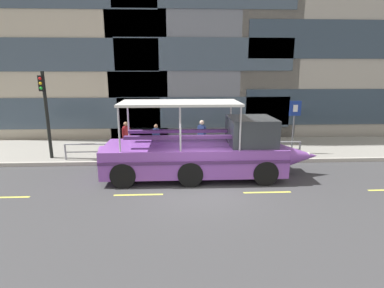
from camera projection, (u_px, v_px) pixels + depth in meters
The scene contains 12 objects.
ground_plane at pixel (202, 187), 11.74m from camera, with size 120.00×120.00×0.00m, color #3D3D3F.
sidewalk at pixel (194, 149), 17.15m from camera, with size 32.00×4.80×0.18m, color gray.
curb_edge at pixel (197, 162), 14.73m from camera, with size 32.00×0.18×0.18m, color #B2ADA3.
lane_centreline at pixel (203, 194), 11.15m from camera, with size 25.80×0.12×0.01m.
curb_guardrail at pixel (185, 148), 14.88m from camera, with size 11.74×0.09×0.82m.
traffic_light_pole at pixel (46, 107), 14.44m from camera, with size 0.24×0.46×4.24m.
parking_sign at pixel (294, 118), 15.54m from camera, with size 0.60×0.12×2.76m.
duck_tour_boat at pixel (206, 152), 12.76m from camera, with size 9.30×2.57×3.21m.
pedestrian_near_bow at pixel (266, 133), 16.36m from camera, with size 0.44×0.26×1.59m.
pedestrian_mid_left at pixel (202, 133), 15.81m from camera, with size 0.44×0.33×1.75m.
pedestrian_mid_right at pixel (156, 136), 15.87m from camera, with size 0.38×0.29×1.53m.
pedestrian_near_stern at pixel (126, 134), 15.87m from camera, with size 0.37×0.35×1.66m.
Camera 1 is at (-0.93, -10.97, 4.43)m, focal length 28.12 mm.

